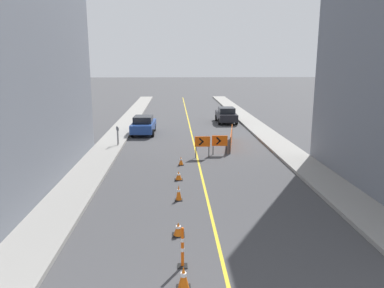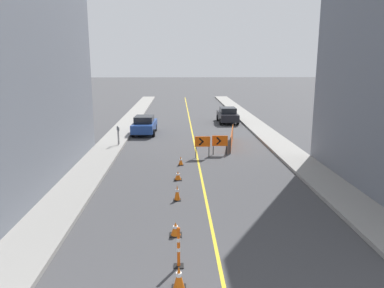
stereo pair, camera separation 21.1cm
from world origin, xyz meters
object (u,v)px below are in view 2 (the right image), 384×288
at_px(traffic_cone_third, 176,229).
at_px(parking_meter_far_curb, 118,132).
at_px(traffic_cone_fifth, 178,176).
at_px(arrow_barricade_primary, 202,143).
at_px(traffic_cone_farthest, 181,161).
at_px(traffic_cone_fourth, 177,193).
at_px(delineator_post_front, 179,250).
at_px(parked_car_curb_near, 144,125).
at_px(parking_meter_near_curb, 119,132).
at_px(parked_car_curb_mid, 228,115).
at_px(traffic_cone_second, 179,278).
at_px(arrow_barricade_secondary, 220,142).

distance_m(traffic_cone_third, parking_meter_far_curb, 14.88).
bearing_deg(traffic_cone_fifth, traffic_cone_third, -90.77).
bearing_deg(arrow_barricade_primary, parking_meter_far_curb, 151.91).
relative_size(traffic_cone_third, traffic_cone_farthest, 0.90).
distance_m(traffic_cone_fourth, parking_meter_far_curb, 11.59).
bearing_deg(traffic_cone_third, delineator_post_front, -87.17).
bearing_deg(parked_car_curb_near, traffic_cone_fifth, -75.22).
bearing_deg(parking_meter_near_curb, parked_car_curb_mid, 48.56).
distance_m(traffic_cone_farthest, delineator_post_front, 11.47).
xyz_separation_m(traffic_cone_third, traffic_cone_farthest, (0.26, 9.36, 0.03)).
relative_size(parking_meter_near_curb, parking_meter_far_curb, 0.90).
xyz_separation_m(traffic_cone_fourth, traffic_cone_fifth, (0.03, 2.97, -0.12)).
distance_m(traffic_cone_third, delineator_post_front, 2.14).
height_order(traffic_cone_farthest, arrow_barricade_primary, arrow_barricade_primary).
distance_m(traffic_cone_fifth, traffic_cone_farthest, 2.89).
xyz_separation_m(arrow_barricade_primary, parked_car_curb_mid, (3.49, 14.18, -0.21)).
bearing_deg(traffic_cone_fourth, traffic_cone_farthest, 88.00).
bearing_deg(arrow_barricade_primary, parked_car_curb_mid, 75.87).
height_order(arrow_barricade_primary, parked_car_curb_near, parked_car_curb_near).
height_order(traffic_cone_second, traffic_cone_farthest, traffic_cone_second).
bearing_deg(traffic_cone_second, parked_car_curb_mid, 79.93).
height_order(delineator_post_front, parked_car_curb_mid, parked_car_curb_mid).
height_order(traffic_cone_second, traffic_cone_third, traffic_cone_second).
distance_m(parked_car_curb_near, parking_meter_far_curb, 5.48).
bearing_deg(delineator_post_front, traffic_cone_second, -89.86).
height_order(traffic_cone_fourth, parked_car_curb_mid, parked_car_curb_mid).
distance_m(traffic_cone_third, parking_meter_near_curb, 15.25).
bearing_deg(traffic_cone_fourth, parking_meter_near_curb, 111.13).
xyz_separation_m(traffic_cone_fourth, arrow_barricade_secondary, (2.85, 8.37, 0.55)).
distance_m(traffic_cone_farthest, parked_car_curb_mid, 16.68).
relative_size(traffic_cone_farthest, parked_car_curb_near, 0.13).
xyz_separation_m(arrow_barricade_secondary, parking_meter_far_curb, (-7.14, 2.36, 0.27)).
height_order(traffic_cone_third, parking_meter_far_curb, parking_meter_far_curb).
relative_size(traffic_cone_third, arrow_barricade_primary, 0.35).
distance_m(traffic_cone_fifth, arrow_barricade_primary, 4.96).
height_order(traffic_cone_fourth, parked_car_curb_near, parked_car_curb_near).
bearing_deg(delineator_post_front, parked_car_curb_near, 97.62).
bearing_deg(arrow_barricade_primary, arrow_barricade_secondary, 31.80).
height_order(arrow_barricade_primary, parking_meter_far_curb, parking_meter_far_curb).
distance_m(traffic_cone_second, parking_meter_far_curb, 18.04).
relative_size(parked_car_curb_mid, parking_meter_far_curb, 3.04).
distance_m(arrow_barricade_primary, parked_car_curb_mid, 14.61).
distance_m(traffic_cone_fourth, parked_car_curb_mid, 22.39).
relative_size(traffic_cone_fourth, parked_car_curb_near, 0.17).
xyz_separation_m(traffic_cone_fourth, delineator_post_front, (0.05, -5.61, 0.21)).
bearing_deg(traffic_cone_fourth, parking_meter_far_curb, 111.82).
xyz_separation_m(traffic_cone_fourth, traffic_cone_farthest, (0.20, 5.86, -0.09)).
bearing_deg(parking_meter_far_curb, traffic_cone_second, -76.03).
bearing_deg(delineator_post_front, parking_meter_far_curb, 104.90).
distance_m(traffic_cone_second, parked_car_curb_mid, 28.99).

